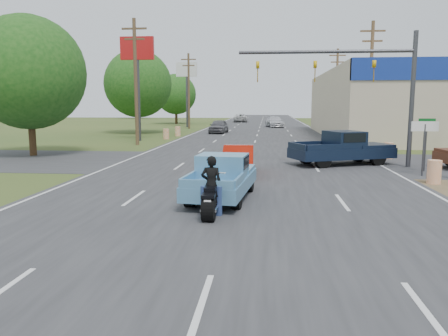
# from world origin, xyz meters

# --- Properties ---
(ground) EXTENTS (200.00, 200.00, 0.00)m
(ground) POSITION_xyz_m (0.00, 0.00, 0.00)
(ground) COLOR #314A1D
(ground) RESTS_ON ground
(main_road) EXTENTS (15.00, 180.00, 0.02)m
(main_road) POSITION_xyz_m (0.00, 40.00, 0.01)
(main_road) COLOR #2D2D30
(main_road) RESTS_ON ground
(cross_road) EXTENTS (120.00, 10.00, 0.02)m
(cross_road) POSITION_xyz_m (0.00, 18.00, 0.01)
(cross_road) COLOR #2D2D30
(cross_road) RESTS_ON ground
(utility_pole_2) EXTENTS (2.00, 0.28, 10.00)m
(utility_pole_2) POSITION_xyz_m (9.50, 31.00, 5.32)
(utility_pole_2) COLOR #4C3823
(utility_pole_2) RESTS_ON ground
(utility_pole_3) EXTENTS (2.00, 0.28, 10.00)m
(utility_pole_3) POSITION_xyz_m (9.50, 49.00, 5.32)
(utility_pole_3) COLOR #4C3823
(utility_pole_3) RESTS_ON ground
(utility_pole_5) EXTENTS (2.00, 0.28, 10.00)m
(utility_pole_5) POSITION_xyz_m (-9.50, 28.00, 5.32)
(utility_pole_5) COLOR #4C3823
(utility_pole_5) RESTS_ON ground
(utility_pole_6) EXTENTS (2.00, 0.28, 10.00)m
(utility_pole_6) POSITION_xyz_m (-9.50, 52.00, 5.32)
(utility_pole_6) COLOR #4C3823
(utility_pole_6) RESTS_ON ground
(tree_0) EXTENTS (7.14, 7.14, 8.84)m
(tree_0) POSITION_xyz_m (-14.00, 20.00, 5.26)
(tree_0) COLOR #422D19
(tree_0) RESTS_ON ground
(tree_1) EXTENTS (7.56, 7.56, 9.36)m
(tree_1) POSITION_xyz_m (-13.50, 42.00, 5.57)
(tree_1) COLOR #422D19
(tree_1) RESTS_ON ground
(tree_2) EXTENTS (6.72, 6.72, 8.32)m
(tree_2) POSITION_xyz_m (-14.20, 66.00, 4.95)
(tree_2) COLOR #422D19
(tree_2) RESTS_ON ground
(tree_5) EXTENTS (7.98, 7.98, 9.88)m
(tree_5) POSITION_xyz_m (30.00, 95.00, 5.88)
(tree_5) COLOR #422D19
(tree_5) RESTS_ON ground
(tree_6) EXTENTS (8.82, 8.82, 10.92)m
(tree_6) POSITION_xyz_m (-30.00, 95.00, 6.51)
(tree_6) COLOR #422D19
(tree_6) RESTS_ON ground
(barrel_0) EXTENTS (0.56, 0.56, 1.00)m
(barrel_0) POSITION_xyz_m (8.00, 12.00, 0.50)
(barrel_0) COLOR orange
(barrel_0) RESTS_ON ground
(barrel_1) EXTENTS (0.56, 0.56, 1.00)m
(barrel_1) POSITION_xyz_m (8.40, 20.50, 0.50)
(barrel_1) COLOR orange
(barrel_1) RESTS_ON ground
(barrel_2) EXTENTS (0.56, 0.56, 1.00)m
(barrel_2) POSITION_xyz_m (-8.50, 34.00, 0.50)
(barrel_2) COLOR orange
(barrel_2) RESTS_ON ground
(barrel_3) EXTENTS (0.56, 0.56, 1.00)m
(barrel_3) POSITION_xyz_m (-8.20, 38.00, 0.50)
(barrel_3) COLOR orange
(barrel_3) RESTS_ON ground
(pole_sign_left_near) EXTENTS (3.00, 0.35, 9.20)m
(pole_sign_left_near) POSITION_xyz_m (-10.50, 32.00, 7.17)
(pole_sign_left_near) COLOR #3F3F44
(pole_sign_left_near) RESTS_ON ground
(pole_sign_left_far) EXTENTS (3.00, 0.35, 9.20)m
(pole_sign_left_far) POSITION_xyz_m (-10.50, 56.00, 7.17)
(pole_sign_left_far) COLOR #3F3F44
(pole_sign_left_far) RESTS_ON ground
(lane_sign) EXTENTS (1.20, 0.08, 2.52)m
(lane_sign) POSITION_xyz_m (8.20, 14.00, 1.90)
(lane_sign) COLOR #3F3F44
(lane_sign) RESTS_ON ground
(street_name_sign) EXTENTS (0.80, 0.08, 2.61)m
(street_name_sign) POSITION_xyz_m (8.80, 15.50, 1.61)
(street_name_sign) COLOR #3F3F44
(street_name_sign) RESTS_ON ground
(signal_mast) EXTENTS (9.12, 0.40, 7.00)m
(signal_mast) POSITION_xyz_m (5.82, 17.00, 4.80)
(signal_mast) COLOR #3F3F44
(signal_mast) RESTS_ON ground
(red_convertible) EXTENTS (1.55, 4.12, 1.34)m
(red_convertible) POSITION_xyz_m (-0.29, 13.72, 0.67)
(red_convertible) COLOR #A31607
(red_convertible) RESTS_ON ground
(motorcycle) EXTENTS (0.72, 2.35, 1.20)m
(motorcycle) POSITION_xyz_m (-0.58, 5.81, 0.53)
(motorcycle) COLOR black
(motorcycle) RESTS_ON ground
(rider) EXTENTS (0.62, 0.41, 1.71)m
(rider) POSITION_xyz_m (-0.58, 5.87, 0.85)
(rider) COLOR black
(rider) RESTS_ON ground
(blue_pickup) EXTENTS (2.28, 4.88, 1.57)m
(blue_pickup) POSITION_xyz_m (-0.49, 8.34, 0.79)
(blue_pickup) COLOR black
(blue_pickup) RESTS_ON ground
(navy_pickup) EXTENTS (5.97, 4.15, 1.85)m
(navy_pickup) POSITION_xyz_m (5.26, 17.63, 0.93)
(navy_pickup) COLOR black
(navy_pickup) RESTS_ON ground
(distant_car_grey) EXTENTS (2.10, 4.65, 1.55)m
(distant_car_grey) POSITION_xyz_m (-4.48, 43.11, 0.77)
(distant_car_grey) COLOR #59595E
(distant_car_grey) RESTS_ON ground
(distant_car_silver) EXTENTS (2.99, 5.53, 1.52)m
(distant_car_silver) POSITION_xyz_m (2.13, 57.12, 0.76)
(distant_car_silver) COLOR silver
(distant_car_silver) RESTS_ON ground
(distant_car_white) EXTENTS (2.86, 5.59, 1.51)m
(distant_car_white) POSITION_xyz_m (-3.93, 74.98, 0.76)
(distant_car_white) COLOR #BDBDBD
(distant_car_white) RESTS_ON ground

